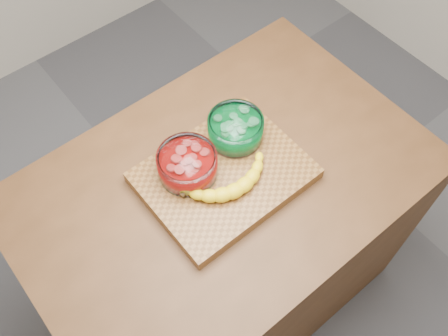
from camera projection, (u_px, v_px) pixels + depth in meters
ground at (224, 284)px, 2.20m from camera, size 3.50×3.50×0.00m
counter at (224, 243)px, 1.82m from camera, size 1.20×0.80×0.90m
cutting_board at (224, 176)px, 1.42m from camera, size 0.45×0.35×0.04m
bowl_red at (187, 165)px, 1.37m from camera, size 0.17×0.17×0.08m
bowl_green at (235, 129)px, 1.44m from camera, size 0.16×0.16×0.08m
banana at (228, 178)px, 1.37m from camera, size 0.29×0.15×0.04m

